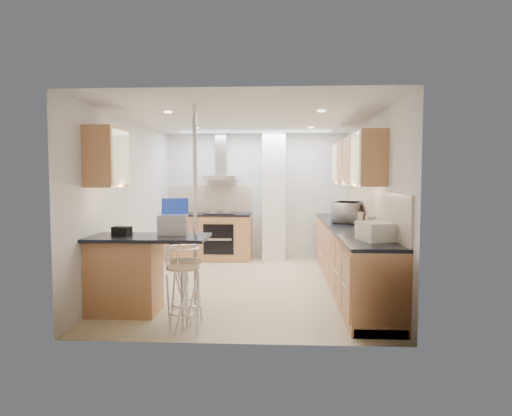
# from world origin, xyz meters

# --- Properties ---
(ground) EXTENTS (4.80, 4.80, 0.00)m
(ground) POSITION_xyz_m (0.00, 0.00, 0.00)
(ground) COLOR #D0BB8A
(ground) RESTS_ON ground
(room_shell) EXTENTS (3.64, 4.84, 2.51)m
(room_shell) POSITION_xyz_m (0.32, 0.38, 1.54)
(room_shell) COLOR silver
(room_shell) RESTS_ON ground
(right_counter) EXTENTS (0.63, 4.40, 0.92)m
(right_counter) POSITION_xyz_m (1.50, 0.00, 0.46)
(right_counter) COLOR tan
(right_counter) RESTS_ON ground
(back_counter) EXTENTS (1.70, 0.63, 0.92)m
(back_counter) POSITION_xyz_m (-0.95, 2.10, 0.46)
(back_counter) COLOR tan
(back_counter) RESTS_ON ground
(peninsula) EXTENTS (1.47, 0.72, 0.94)m
(peninsula) POSITION_xyz_m (-1.12, -1.45, 0.48)
(peninsula) COLOR tan
(peninsula) RESTS_ON ground
(microwave) EXTENTS (0.59, 0.69, 0.33)m
(microwave) POSITION_xyz_m (1.55, 0.50, 1.08)
(microwave) COLOR silver
(microwave) RESTS_ON right_counter
(laptop) EXTENTS (0.37, 0.30, 0.24)m
(laptop) POSITION_xyz_m (-0.83, -1.31, 1.06)
(laptop) COLOR #A4A8AC
(laptop) RESTS_ON peninsula
(bag) EXTENTS (0.23, 0.19, 0.11)m
(bag) POSITION_xyz_m (-1.42, -1.45, 1.00)
(bag) COLOR black
(bag) RESTS_ON peninsula
(bar_stool_near) EXTENTS (0.43, 0.43, 0.92)m
(bar_stool_near) POSITION_xyz_m (-0.59, -1.74, 0.46)
(bar_stool_near) COLOR tan
(bar_stool_near) RESTS_ON ground
(bar_stool_end) EXTENTS (0.53, 0.53, 0.91)m
(bar_stool_end) POSITION_xyz_m (-0.56, -2.04, 0.46)
(bar_stool_end) COLOR tan
(bar_stool_end) RESTS_ON ground
(jar_a) EXTENTS (0.15, 0.15, 0.18)m
(jar_a) POSITION_xyz_m (1.69, 0.25, 1.01)
(jar_a) COLOR white
(jar_a) RESTS_ON right_counter
(jar_b) EXTENTS (0.12, 0.12, 0.15)m
(jar_b) POSITION_xyz_m (1.59, 0.85, 1.00)
(jar_b) COLOR white
(jar_b) RESTS_ON right_counter
(jar_c) EXTENTS (0.17, 0.17, 0.20)m
(jar_c) POSITION_xyz_m (1.68, -0.66, 1.02)
(jar_c) COLOR #B5AF91
(jar_c) RESTS_ON right_counter
(jar_d) EXTENTS (0.12, 0.12, 0.16)m
(jar_d) POSITION_xyz_m (1.66, -1.14, 1.00)
(jar_d) COLOR silver
(jar_d) RESTS_ON right_counter
(bread_bin) EXTENTS (0.42, 0.47, 0.21)m
(bread_bin) POSITION_xyz_m (1.56, -1.55, 1.02)
(bread_bin) COLOR white
(bread_bin) RESTS_ON right_counter
(kettle) EXTENTS (0.16, 0.16, 0.21)m
(kettle) POSITION_xyz_m (-1.63, 1.93, 1.02)
(kettle) COLOR silver
(kettle) RESTS_ON back_counter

